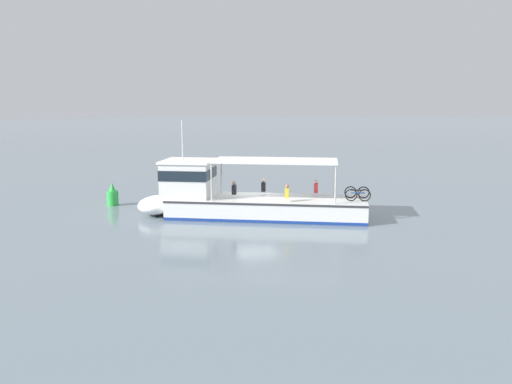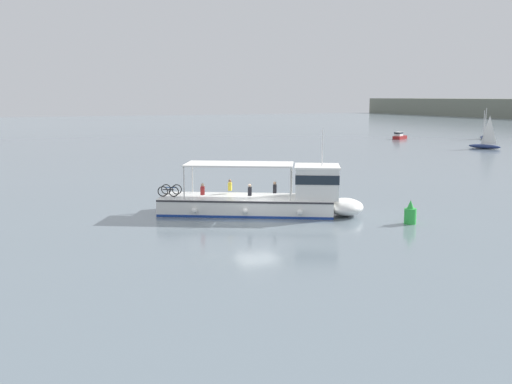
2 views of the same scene
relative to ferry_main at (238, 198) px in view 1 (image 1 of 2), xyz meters
The scene contains 3 objects.
ground_plane 2.09m from the ferry_main, 53.99° to the right, with size 400.00×400.00×0.00m, color slate.
ferry_main is the anchor object (origin of this frame).
channel_buoy 8.48m from the ferry_main, 47.54° to the left, with size 0.70×0.70×1.40m.
Camera 1 is at (-28.85, 10.54, 6.28)m, focal length 37.60 mm.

